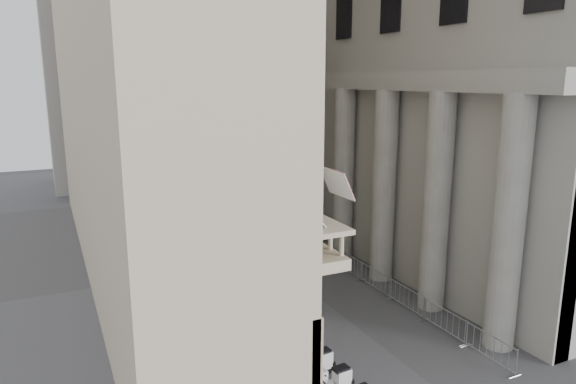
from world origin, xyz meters
name	(u,v)px	position (x,y,z in m)	size (l,w,h in m)	color
far_building	(158,35)	(0.00, 48.00, 15.00)	(22.00, 10.00, 30.00)	beige
iron_fence	(206,278)	(-4.30, 18.00, 0.00)	(0.30, 28.00, 1.40)	black
blue_awning	(285,223)	(4.15, 26.00, 0.00)	(1.60, 3.00, 3.00)	navy
scooter_3	(315,378)	(-3.46, 7.11, 0.00)	(0.56, 1.40, 1.50)	white
scooter_4	(300,361)	(-3.46, 8.36, 0.00)	(0.56, 1.40, 1.50)	white
scooter_5	(286,346)	(-3.46, 9.62, 0.00)	(0.56, 1.40, 1.50)	white
scooter_6	(273,332)	(-3.46, 10.87, 0.00)	(0.56, 1.40, 1.50)	white
scooter_7	(262,320)	(-3.46, 12.12, 0.00)	(0.56, 1.40, 1.50)	white
scooter_8	(252,309)	(-3.46, 13.38, 0.00)	(0.56, 1.40, 1.50)	white
scooter_9	(242,299)	(-3.46, 14.63, 0.00)	(0.56, 1.40, 1.50)	white
scooter_10	(234,290)	(-3.46, 15.88, 0.00)	(0.56, 1.40, 1.50)	white
scooter_11	(226,281)	(-3.46, 17.13, 0.00)	(0.56, 1.40, 1.50)	white
scooter_12	(218,273)	(-3.46, 18.39, 0.00)	(0.56, 1.40, 1.50)	white
scooter_13	(212,266)	(-3.46, 19.64, 0.00)	(0.56, 1.40, 1.50)	white
scooter_14	(205,259)	(-3.46, 20.89, 0.00)	(0.56, 1.40, 1.50)	white
barrier_0	(489,361)	(3.04, 5.26, 0.00)	(0.60, 2.40, 1.10)	#A5A8AD
barrier_1	(443,333)	(3.04, 7.76, 0.00)	(0.60, 2.40, 1.10)	#A5A8AD
barrier_2	(406,309)	(3.04, 10.26, 0.00)	(0.60, 2.40, 1.10)	#A5A8AD
barrier_3	(375,290)	(3.04, 12.76, 0.00)	(0.60, 2.40, 1.10)	#A5A8AD
barrier_4	(349,274)	(3.04, 15.26, 0.00)	(0.60, 2.40, 1.10)	#A5A8AD
barrier_5	(326,260)	(3.04, 17.76, 0.00)	(0.60, 2.40, 1.10)	#A5A8AD
barrier_6	(307,248)	(3.04, 20.26, 0.00)	(0.60, 2.40, 1.10)	#A5A8AD
barrier_7	(290,237)	(3.04, 22.76, 0.00)	(0.60, 2.40, 1.10)	#A5A8AD
barrier_8	(275,228)	(3.04, 25.26, 0.00)	(0.60, 2.40, 1.10)	#A5A8AD
security_tent	(206,214)	(-3.60, 20.00, 3.05)	(4.48, 4.48, 3.64)	white
street_lamp	(199,171)	(-3.84, 20.22, 5.49)	(2.78, 1.34, 9.12)	gray
info_kiosk	(207,262)	(-4.19, 17.91, 0.93)	(0.54, 0.90, 1.83)	black
pedestrian_a	(273,227)	(1.75, 22.67, 0.89)	(0.65, 0.43, 1.79)	black
pedestrian_b	(216,190)	(1.75, 35.11, 0.97)	(0.94, 0.73, 1.93)	black
pedestrian_c	(193,196)	(-0.69, 33.89, 0.93)	(0.91, 0.59, 1.86)	black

